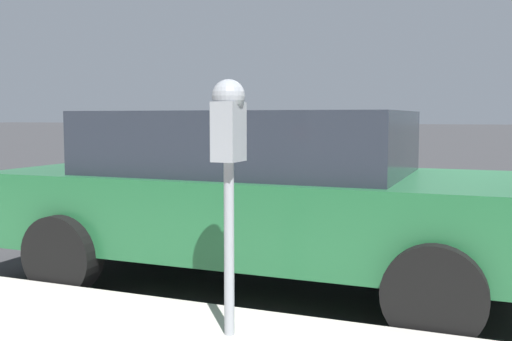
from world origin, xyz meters
TOP-DOWN VIEW (x-y plane):
  - ground_plane at (0.00, 0.00)m, footprint 220.00×220.00m
  - parking_meter at (-2.68, 0.27)m, footprint 0.21×0.19m
  - car_green at (-1.14, 0.63)m, footprint 2.07×4.56m

SIDE VIEW (x-z plane):
  - ground_plane at x=0.00m, z-range 0.00..0.00m
  - car_green at x=-1.14m, z-range 0.05..1.50m
  - parking_meter at x=-2.68m, z-range 0.52..2.01m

